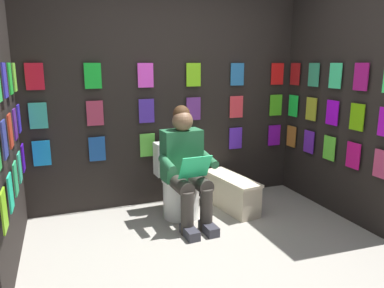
# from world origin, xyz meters

# --- Properties ---
(ground_plane) EXTENTS (30.00, 30.00, 0.00)m
(ground_plane) POSITION_xyz_m (0.00, 0.00, 0.00)
(ground_plane) COLOR #9E998E
(display_wall_back) EXTENTS (3.25, 0.14, 2.42)m
(display_wall_back) POSITION_xyz_m (0.00, -1.76, 1.21)
(display_wall_back) COLOR black
(display_wall_back) RESTS_ON ground
(display_wall_left) EXTENTS (0.14, 1.71, 2.42)m
(display_wall_left) POSITION_xyz_m (-1.62, -0.86, 1.21)
(display_wall_left) COLOR black
(display_wall_left) RESTS_ON ground
(toilet) EXTENTS (0.41, 0.56, 0.77)m
(toilet) POSITION_xyz_m (0.04, -1.31, 0.33)
(toilet) COLOR white
(toilet) RESTS_ON ground
(person_reading) EXTENTS (0.54, 0.70, 1.19)m
(person_reading) POSITION_xyz_m (0.02, -1.08, 0.60)
(person_reading) COLOR #286B42
(person_reading) RESTS_ON ground
(comic_longbox_near) EXTENTS (0.39, 0.83, 0.37)m
(comic_longbox_near) POSITION_xyz_m (-0.56, -1.25, 0.19)
(comic_longbox_near) COLOR beige
(comic_longbox_near) RESTS_ON ground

